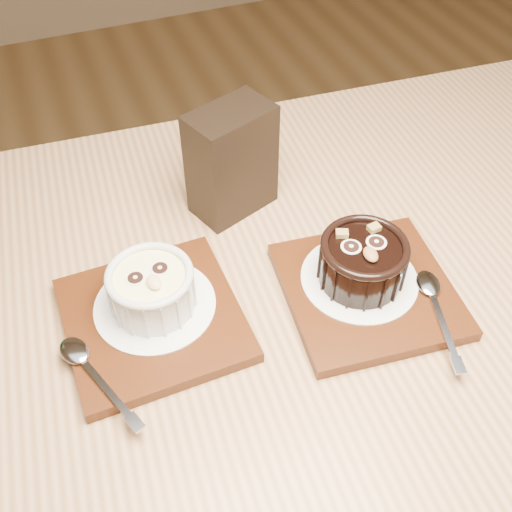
{
  "coord_description": "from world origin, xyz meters",
  "views": [
    {
      "loc": [
        -0.32,
        -0.16,
        1.27
      ],
      "look_at": [
        -0.16,
        0.23,
        0.81
      ],
      "focal_mm": 42.0,
      "sensor_mm": 36.0,
      "label": 1
    }
  ],
  "objects_px": {
    "ramekin_dark": "(363,260)",
    "condiment_stand": "(232,161)",
    "ramekin_white": "(152,287)",
    "table": "(252,372)",
    "tray_right": "(368,290)",
    "tray_left": "(153,319)"
  },
  "relations": [
    {
      "from": "ramekin_dark",
      "to": "condiment_stand",
      "type": "xyz_separation_m",
      "value": [
        -0.08,
        0.18,
        0.02
      ]
    },
    {
      "from": "ramekin_white",
      "to": "ramekin_dark",
      "type": "bearing_deg",
      "value": -19.75
    },
    {
      "from": "table",
      "to": "condiment_stand",
      "type": "height_order",
      "value": "condiment_stand"
    },
    {
      "from": "tray_right",
      "to": "table",
      "type": "bearing_deg",
      "value": 177.4
    },
    {
      "from": "tray_left",
      "to": "ramekin_dark",
      "type": "height_order",
      "value": "ramekin_dark"
    },
    {
      "from": "tray_left",
      "to": "condiment_stand",
      "type": "bearing_deg",
      "value": 45.73
    },
    {
      "from": "table",
      "to": "condiment_stand",
      "type": "relative_size",
      "value": 8.92
    },
    {
      "from": "tray_right",
      "to": "condiment_stand",
      "type": "relative_size",
      "value": 1.29
    },
    {
      "from": "ramekin_white",
      "to": "condiment_stand",
      "type": "xyz_separation_m",
      "value": [
        0.14,
        0.14,
        0.03
      ]
    },
    {
      "from": "ramekin_dark",
      "to": "table",
      "type": "bearing_deg",
      "value": -169.46
    },
    {
      "from": "ramekin_dark",
      "to": "tray_left",
      "type": "bearing_deg",
      "value": 178.81
    },
    {
      "from": "tray_right",
      "to": "ramekin_dark",
      "type": "height_order",
      "value": "ramekin_dark"
    },
    {
      "from": "ramekin_white",
      "to": "table",
      "type": "bearing_deg",
      "value": -38.5
    },
    {
      "from": "table",
      "to": "tray_right",
      "type": "relative_size",
      "value": 6.94
    },
    {
      "from": "tray_left",
      "to": "condiment_stand",
      "type": "distance_m",
      "value": 0.22
    },
    {
      "from": "table",
      "to": "ramekin_dark",
      "type": "xyz_separation_m",
      "value": [
        0.13,
        0.01,
        0.14
      ]
    },
    {
      "from": "tray_left",
      "to": "tray_right",
      "type": "height_order",
      "value": "same"
    },
    {
      "from": "tray_left",
      "to": "condiment_stand",
      "type": "xyz_separation_m",
      "value": [
        0.14,
        0.15,
        0.06
      ]
    },
    {
      "from": "table",
      "to": "ramekin_dark",
      "type": "height_order",
      "value": "ramekin_dark"
    },
    {
      "from": "condiment_stand",
      "to": "ramekin_white",
      "type": "bearing_deg",
      "value": -135.39
    },
    {
      "from": "tray_left",
      "to": "table",
      "type": "bearing_deg",
      "value": -23.53
    },
    {
      "from": "ramekin_dark",
      "to": "ramekin_white",
      "type": "bearing_deg",
      "value": 175.68
    }
  ]
}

